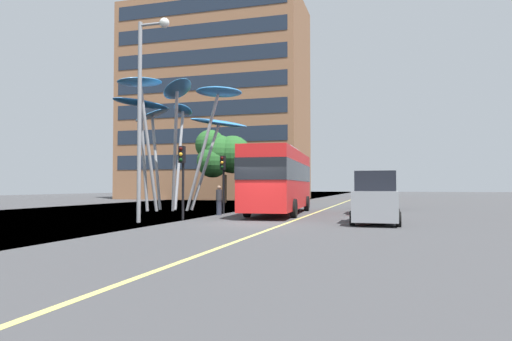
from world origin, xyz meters
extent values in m
cube|color=#424244|center=(0.00, 0.00, -0.05)|extent=(120.00, 240.00, 0.10)
cube|color=gray|center=(-11.66, 0.00, -0.03)|extent=(16.00, 240.00, 0.05)
cube|color=#E0D666|center=(1.34, 0.00, 0.00)|extent=(0.16, 144.00, 0.01)
cube|color=red|center=(-0.45, 6.98, 1.97)|extent=(3.22, 11.39, 3.24)
cube|color=black|center=(-0.45, 6.98, 2.42)|extent=(3.25, 11.50, 1.04)
cube|color=yellow|center=(-0.85, 12.53, 3.29)|extent=(1.34, 0.19, 0.36)
cube|color=#B2B2B7|center=(-0.45, 6.98, 3.71)|extent=(2.09, 4.05, 0.24)
cylinder|color=black|center=(0.51, 10.54, 0.48)|extent=(0.35, 0.98, 0.96)
cylinder|color=black|center=(-1.91, 10.37, 0.48)|extent=(0.35, 0.98, 0.96)
cylinder|color=black|center=(0.97, 3.98, 0.48)|extent=(0.35, 0.98, 0.96)
cylinder|color=black|center=(-1.44, 3.81, 0.48)|extent=(0.35, 0.98, 0.96)
cylinder|color=#9EA0A5|center=(-5.90, 8.48, 3.82)|extent=(2.41, 0.28, 7.70)
ellipsoid|color=#388EDB|center=(-4.80, 8.44, 7.64)|extent=(3.18, 1.84, 0.86)
cylinder|color=#9EA0A5|center=(-6.40, 10.19, 3.01)|extent=(1.72, 1.66, 6.08)
ellipsoid|color=#388EDB|center=(-5.67, 10.89, 6.02)|extent=(4.16, 4.07, 0.88)
cylinder|color=#9EA0A5|center=(-8.48, 10.40, 3.57)|extent=(0.63, 2.24, 7.20)
ellipsoid|color=#388EDB|center=(-8.67, 11.41, 7.15)|extent=(1.68, 3.01, 0.63)
cylinder|color=#9EA0A5|center=(-9.93, 9.74, 3.33)|extent=(1.33, 0.97, 6.69)
ellipsoid|color=#4299E0|center=(-10.45, 10.08, 6.65)|extent=(4.36, 3.65, 1.04)
cylinder|color=#9EA0A5|center=(-9.55, 7.44, 3.48)|extent=(0.67, 0.58, 6.97)
ellipsoid|color=#2D7FD1|center=(-9.75, 7.29, 6.95)|extent=(3.47, 3.07, 0.86)
cylinder|color=#9EA0A5|center=(-8.94, 6.91, 4.05)|extent=(0.85, 1.43, 8.13)
ellipsoid|color=#4CA3E5|center=(-9.23, 6.33, 8.10)|extent=(2.82, 3.50, 0.86)
cylinder|color=#9EA0A5|center=(-7.39, 7.50, 3.80)|extent=(1.15, 1.53, 7.65)
ellipsoid|color=#4299E0|center=(-6.95, 6.87, 7.61)|extent=(3.75, 4.41, 0.86)
cylinder|color=black|center=(-3.83, 1.16, 1.76)|extent=(0.12, 0.12, 3.51)
cube|color=black|center=(-3.83, 1.02, 3.11)|extent=(0.28, 0.24, 0.80)
sphere|color=#390706|center=(-3.83, 0.89, 3.37)|extent=(0.18, 0.18, 0.18)
sphere|color=orange|center=(-3.83, 0.89, 3.11)|extent=(0.18, 0.18, 0.18)
sphere|color=black|center=(-3.83, 0.89, 2.85)|extent=(0.18, 0.18, 0.18)
cylinder|color=black|center=(-3.61, 6.16, 1.68)|extent=(0.12, 0.12, 3.37)
cube|color=black|center=(-3.61, 6.02, 2.97)|extent=(0.28, 0.24, 0.80)
sphere|color=#390706|center=(-3.61, 5.89, 3.23)|extent=(0.18, 0.18, 0.18)
sphere|color=orange|center=(-3.61, 5.89, 2.97)|extent=(0.18, 0.18, 0.18)
sphere|color=black|center=(-3.61, 5.89, 2.71)|extent=(0.18, 0.18, 0.18)
cylinder|color=black|center=(-3.49, 12.63, 1.91)|extent=(0.12, 0.12, 3.82)
cube|color=black|center=(-3.49, 12.49, 3.42)|extent=(0.28, 0.24, 0.80)
sphere|color=#390706|center=(-3.49, 12.36, 3.68)|extent=(0.18, 0.18, 0.18)
sphere|color=#3A2707|center=(-3.49, 12.36, 3.42)|extent=(0.18, 0.18, 0.18)
sphere|color=green|center=(-3.49, 12.36, 3.16)|extent=(0.18, 0.18, 0.18)
cube|color=gray|center=(5.07, 1.34, 0.79)|extent=(1.79, 4.02, 1.22)
cube|color=black|center=(5.07, 1.34, 1.82)|extent=(1.64, 2.21, 0.84)
cylinder|color=black|center=(5.96, 2.58, 0.30)|extent=(0.20, 0.60, 0.60)
cylinder|color=black|center=(4.18, 2.58, 0.30)|extent=(0.20, 0.60, 0.60)
cylinder|color=black|center=(5.96, 0.09, 0.30)|extent=(0.20, 0.60, 0.60)
cylinder|color=black|center=(4.18, 0.09, 0.30)|extent=(0.20, 0.60, 0.60)
cube|color=silver|center=(4.74, 8.63, 0.84)|extent=(1.83, 4.44, 1.33)
cube|color=black|center=(4.74, 8.63, 1.91)|extent=(1.68, 2.44, 0.81)
cylinder|color=black|center=(5.66, 10.01, 0.30)|extent=(0.20, 0.60, 0.60)
cylinder|color=black|center=(3.83, 10.01, 0.30)|extent=(0.20, 0.60, 0.60)
cylinder|color=black|center=(5.66, 7.25, 0.30)|extent=(0.20, 0.60, 0.60)
cylinder|color=black|center=(3.83, 7.25, 0.30)|extent=(0.20, 0.60, 0.60)
cube|color=black|center=(5.03, 14.89, 0.75)|extent=(1.73, 4.56, 1.14)
cube|color=black|center=(5.03, 14.89, 1.72)|extent=(1.59, 2.51, 0.80)
cylinder|color=black|center=(5.90, 16.30, 0.30)|extent=(0.20, 0.60, 0.60)
cylinder|color=black|center=(4.17, 16.30, 0.30)|extent=(0.20, 0.60, 0.60)
cylinder|color=black|center=(5.90, 13.48, 0.30)|extent=(0.20, 0.60, 0.60)
cylinder|color=black|center=(4.17, 13.48, 0.30)|extent=(0.20, 0.60, 0.60)
cylinder|color=gray|center=(-5.03, -0.84, 4.48)|extent=(0.18, 0.18, 8.96)
cylinder|color=gray|center=(-4.43, -0.84, 8.81)|extent=(1.20, 0.12, 0.12)
sphere|color=silver|center=(-3.83, -0.84, 8.81)|extent=(0.44, 0.44, 0.44)
cylinder|color=brown|center=(-9.79, 23.27, 1.36)|extent=(0.44, 0.44, 2.73)
sphere|color=#286028|center=(-10.56, 22.85, 4.43)|extent=(2.86, 2.86, 2.86)
sphere|color=#286028|center=(-10.97, 22.43, 5.62)|extent=(2.93, 2.93, 2.93)
sphere|color=#286028|center=(-8.93, 23.12, 4.69)|extent=(3.68, 3.68, 3.68)
sphere|color=#286028|center=(-10.57, 22.11, 3.97)|extent=(3.10, 3.10, 3.10)
sphere|color=#286028|center=(-10.24, 22.74, 4.74)|extent=(3.71, 3.71, 3.71)
cylinder|color=#2D3342|center=(-3.47, 5.06, 0.40)|extent=(0.29, 0.29, 0.81)
cylinder|color=#333338|center=(-3.47, 5.06, 1.11)|extent=(0.34, 0.34, 0.61)
sphere|color=#937056|center=(-3.47, 5.06, 1.53)|extent=(0.22, 0.22, 0.22)
cube|color=#8E6042|center=(-15.77, 36.26, 12.37)|extent=(22.82, 11.36, 24.74)
cube|color=#1E2838|center=(-15.77, 30.56, 4.48)|extent=(21.45, 0.08, 1.73)
cube|color=#1E2838|center=(-15.77, 30.56, 7.58)|extent=(21.45, 0.08, 1.73)
cube|color=#1E2838|center=(-15.77, 30.56, 10.67)|extent=(21.45, 0.08, 1.73)
cube|color=#1E2838|center=(-15.77, 30.56, 13.76)|extent=(21.45, 0.08, 1.73)
cube|color=#1E2838|center=(-15.77, 30.56, 16.85)|extent=(21.45, 0.08, 1.73)
cube|color=#1E2838|center=(-15.77, 30.56, 19.94)|extent=(21.45, 0.08, 1.73)
cube|color=#1E2838|center=(-15.77, 30.56, 23.04)|extent=(21.45, 0.08, 1.73)
camera|label=1|loc=(5.58, -18.86, 1.60)|focal=32.14mm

